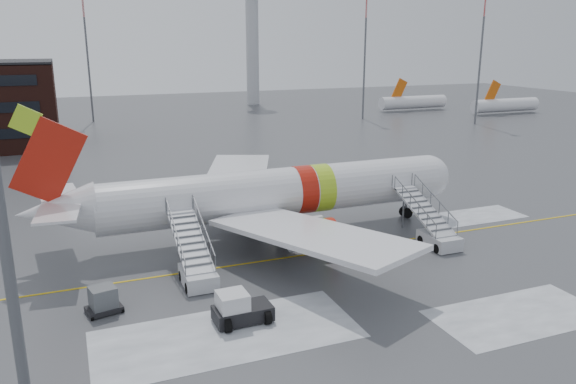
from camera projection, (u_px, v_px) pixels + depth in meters
name	position (u px, v px, depth m)	size (l,w,h in m)	color
ground	(270.00, 255.00, 40.94)	(260.00, 260.00, 0.00)	#494C4F
airliner	(267.00, 194.00, 44.16)	(35.03, 32.97, 11.18)	silver
airstair_fwd	(434.00, 231.00, 42.87)	(2.05, 7.70, 3.48)	#B7B9BF
airstair_aft	(195.00, 265.00, 36.31)	(2.05, 7.70, 3.48)	silver
pushback_tug	(239.00, 309.00, 30.95)	(3.25, 2.47, 1.83)	black
uld_container	(103.00, 301.00, 32.09)	(2.17, 1.78, 1.56)	black
control_tower	(252.00, 24.00, 131.92)	(6.40, 6.40, 30.00)	#B2B5BA
light_mast_far_ne	(365.00, 47.00, 107.88)	(1.20, 1.20, 24.25)	#595B60
light_mast_far_n	(87.00, 47.00, 104.44)	(1.20, 1.20, 24.25)	#595B60
light_mast_far_e	(481.00, 47.00, 101.01)	(1.20, 1.20, 24.25)	#595B60
distant_aircraft	(442.00, 113.00, 120.59)	(35.00, 18.00, 8.00)	#D8590C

